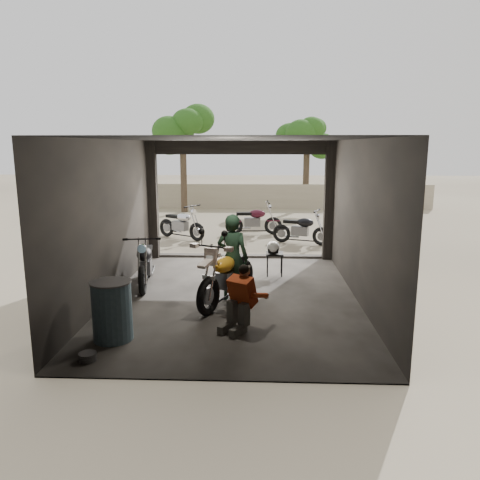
# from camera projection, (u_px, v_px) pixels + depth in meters

# --- Properties ---
(ground) EXTENTS (80.00, 80.00, 0.00)m
(ground) POSITION_uv_depth(u_px,v_px,m) (233.00, 297.00, 9.63)
(ground) COLOR #7A6D56
(ground) RESTS_ON ground
(garage) EXTENTS (7.00, 7.13, 3.20)m
(garage) POSITION_uv_depth(u_px,v_px,m) (235.00, 232.00, 9.91)
(garage) COLOR #2D2B28
(garage) RESTS_ON ground
(boundary_wall) EXTENTS (18.00, 0.30, 1.20)m
(boundary_wall) POSITION_uv_depth(u_px,v_px,m) (249.00, 196.00, 23.22)
(boundary_wall) COLOR gray
(boundary_wall) RESTS_ON ground
(tree_left) EXTENTS (2.20, 2.20, 5.60)m
(tree_left) POSITION_uv_depth(u_px,v_px,m) (182.00, 125.00, 21.20)
(tree_left) COLOR #382B1E
(tree_left) RESTS_ON ground
(tree_right) EXTENTS (2.20, 2.20, 5.00)m
(tree_right) POSITION_uv_depth(u_px,v_px,m) (307.00, 135.00, 22.52)
(tree_right) COLOR #382B1E
(tree_right) RESTS_ON ground
(main_bike) EXTENTS (1.54, 2.12, 1.31)m
(main_bike) POSITION_uv_depth(u_px,v_px,m) (227.00, 272.00, 9.15)
(main_bike) COLOR white
(main_bike) RESTS_ON ground
(left_bike) EXTENTS (0.96, 1.84, 1.19)m
(left_bike) POSITION_uv_depth(u_px,v_px,m) (145.00, 260.00, 10.35)
(left_bike) COLOR black
(left_bike) RESTS_ON ground
(outside_bike_a) EXTENTS (1.82, 1.54, 1.16)m
(outside_bike_a) POSITION_uv_depth(u_px,v_px,m) (181.00, 222.00, 15.55)
(outside_bike_a) COLOR black
(outside_bike_a) RESTS_ON ground
(outside_bike_b) EXTENTS (1.76, 0.81, 1.17)m
(outside_bike_b) POSITION_uv_depth(u_px,v_px,m) (254.00, 218.00, 16.32)
(outside_bike_b) COLOR #43101E
(outside_bike_b) RESTS_ON ground
(outside_bike_c) EXTENTS (1.77, 1.20, 1.11)m
(outside_bike_c) POSITION_uv_depth(u_px,v_px,m) (301.00, 227.00, 14.74)
(outside_bike_c) COLOR black
(outside_bike_c) RESTS_ON ground
(rider) EXTENTS (0.73, 0.58, 1.77)m
(rider) POSITION_uv_depth(u_px,v_px,m) (233.00, 258.00, 9.27)
(rider) COLOR black
(rider) RESTS_ON ground
(mechanic) EXTENTS (0.86, 0.92, 1.08)m
(mechanic) POSITION_uv_depth(u_px,v_px,m) (238.00, 300.00, 7.80)
(mechanic) COLOR #C14319
(mechanic) RESTS_ON ground
(stool) EXTENTS (0.41, 0.41, 0.56)m
(stool) POSITION_uv_depth(u_px,v_px,m) (275.00, 256.00, 11.15)
(stool) COLOR black
(stool) RESTS_ON ground
(helmet) EXTENTS (0.41, 0.41, 0.29)m
(helmet) POSITION_uv_depth(u_px,v_px,m) (273.00, 247.00, 11.07)
(helmet) COLOR white
(helmet) RESTS_ON stool
(oil_drum) EXTENTS (0.74, 0.74, 0.97)m
(oil_drum) POSITION_uv_depth(u_px,v_px,m) (112.00, 312.00, 7.42)
(oil_drum) COLOR #456374
(oil_drum) RESTS_ON ground
(sign_post) EXTENTS (0.73, 0.08, 2.19)m
(sign_post) POSITION_uv_depth(u_px,v_px,m) (378.00, 211.00, 11.75)
(sign_post) COLOR black
(sign_post) RESTS_ON ground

